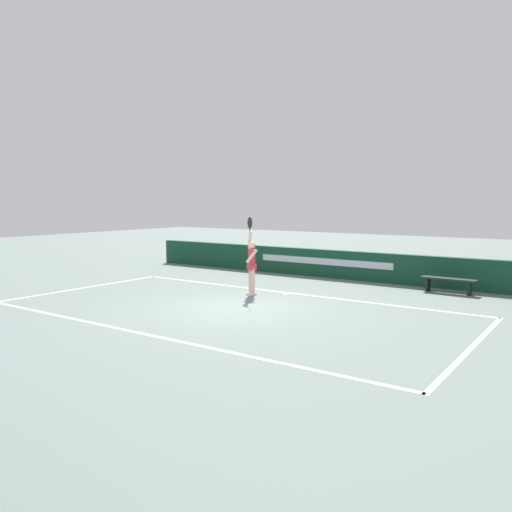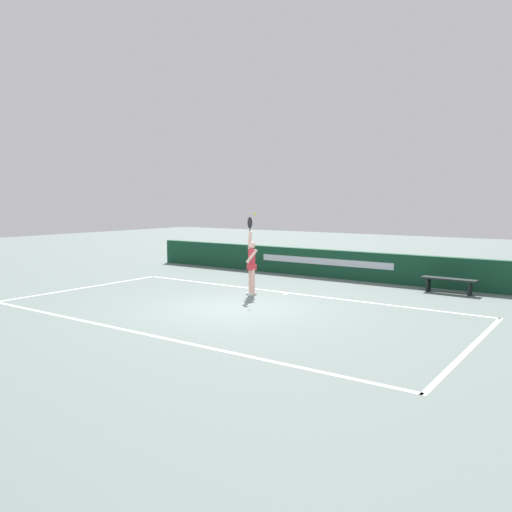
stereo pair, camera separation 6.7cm
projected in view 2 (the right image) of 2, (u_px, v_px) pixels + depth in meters
ground_plane at (234, 308)px, 13.25m from camera, size 60.00×60.00×0.00m
court_lines at (230, 309)px, 13.10m from camera, size 11.78×5.93×0.00m
back_wall at (342, 265)px, 18.28m from camera, size 17.06×0.30×1.00m
tennis_player at (252, 263)px, 15.04m from camera, size 0.43×0.43×2.30m
tennis_ball at (254, 214)px, 14.67m from camera, size 0.07×0.07×0.07m
courtside_bench_near at (449, 282)px, 15.37m from camera, size 1.62×0.41×0.45m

